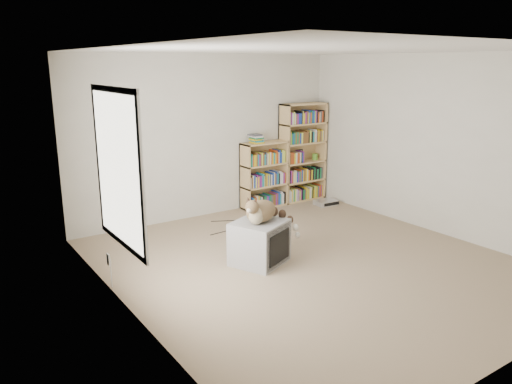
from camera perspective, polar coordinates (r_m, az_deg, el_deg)
floor at (r=6.16m, az=6.32°, el=-8.08°), size 4.50×5.00×0.01m
wall_back at (r=7.83m, az=-5.47°, el=6.31°), size 4.50×0.02×2.50m
wall_left at (r=4.67m, az=-14.70°, el=0.33°), size 0.02×5.00×2.50m
wall_right at (r=7.45m, az=19.91°, el=5.10°), size 0.02×5.00×2.50m
ceiling at (r=5.69m, az=7.04°, el=15.85°), size 4.50×5.00×0.02m
window at (r=4.83m, az=-15.49°, el=2.55°), size 0.02×1.22×1.52m
crt_tv at (r=6.05m, az=0.34°, el=-5.77°), size 0.77×0.74×0.53m
cat at (r=5.95m, az=1.18°, el=-2.45°), size 0.79×0.48×0.57m
bookcase_tall at (r=8.78m, az=5.27°, el=4.29°), size 0.85×0.30×1.70m
bookcase_short at (r=8.35m, az=0.89°, el=1.69°), size 0.80×0.30×1.10m
book_stack at (r=8.11m, az=-0.02°, el=6.13°), size 0.18×0.23×0.15m
green_mug at (r=8.95m, az=6.70°, el=4.05°), size 0.10×0.10×0.11m
framed_print at (r=8.85m, az=5.00°, el=4.25°), size 0.14×0.05×0.19m
dvd_player at (r=8.64m, az=8.00°, el=-1.18°), size 0.39×0.29×0.08m
wall_outlet at (r=5.61m, az=-16.52°, el=-7.42°), size 0.01×0.08×0.13m
floor_cables at (r=7.47m, az=-2.67°, el=-3.87°), size 1.20×0.70×0.01m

